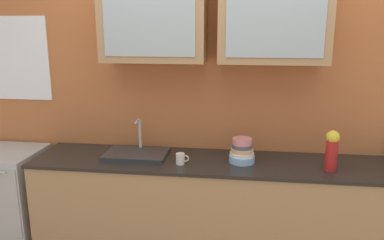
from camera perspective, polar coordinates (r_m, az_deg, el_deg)
name	(u,v)px	position (r m, az deg, el deg)	size (l,w,h in m)	color
back_wall_unit	(213,75)	(3.03, 3.14, 6.74)	(4.10, 0.42, 2.80)	#B76638
counter	(209,216)	(3.08, 2.52, -14.24)	(2.71, 0.58, 0.93)	#A87F56
sink_faucet	(136,153)	(3.02, -8.38, -4.96)	(0.48, 0.32, 0.28)	#2D2D30
bowl_stack	(242,152)	(2.86, 7.52, -4.73)	(0.19, 0.19, 0.19)	#8CB7E0
vase	(332,150)	(2.82, 20.28, -4.19)	(0.09, 0.09, 0.29)	#B21E1E
cup_near_sink	(181,159)	(2.81, -1.72, -5.84)	(0.10, 0.06, 0.08)	silver
dishwasher	(8,204)	(3.62, -25.89, -11.24)	(0.58, 0.57, 0.93)	#ADAFB5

